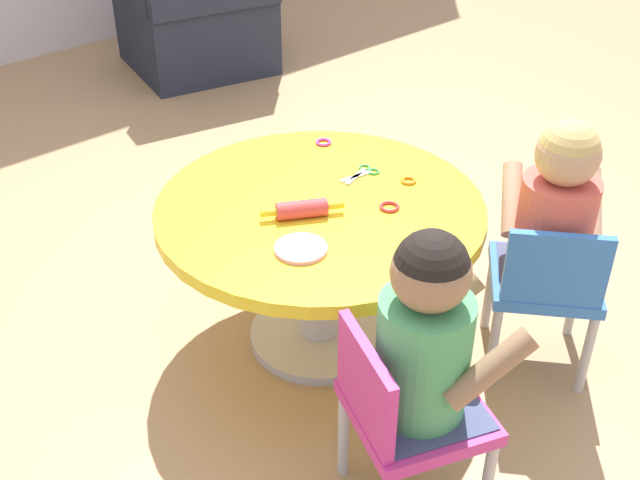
% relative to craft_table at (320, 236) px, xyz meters
% --- Properties ---
extents(ground_plane, '(10.00, 10.00, 0.00)m').
position_rel_craft_table_xyz_m(ground_plane, '(0.00, 0.00, -0.38)').
color(ground_plane, tan).
extents(craft_table, '(0.94, 0.94, 0.49)m').
position_rel_craft_table_xyz_m(craft_table, '(0.00, 0.00, 0.00)').
color(craft_table, silver).
rests_on(craft_table, ground).
extents(child_chair_left, '(0.39, 0.39, 0.54)m').
position_rel_craft_table_xyz_m(child_chair_left, '(-0.27, -0.59, -0.08)').
color(child_chair_left, '#B7B7BC').
rests_on(child_chair_left, ground).
extents(seated_child_left, '(0.42, 0.38, 0.51)m').
position_rel_craft_table_xyz_m(seated_child_left, '(-0.23, -0.61, 0.15)').
color(seated_child_left, '#3F4772').
rests_on(seated_child_left, ground).
extents(child_chair_right, '(0.42, 0.42, 0.54)m').
position_rel_craft_table_xyz_m(child_chair_right, '(0.39, -0.52, -0.08)').
color(child_chair_right, '#B7B7BC').
rests_on(child_chair_right, ground).
extents(seated_child_right, '(0.44, 0.43, 0.51)m').
position_rel_craft_table_xyz_m(seated_child_right, '(0.42, -0.49, 0.15)').
color(seated_child_right, '#3F4772').
rests_on(seated_child_right, ground).
extents(armchair_dark, '(0.84, 0.85, 0.85)m').
position_rel_craft_table_xyz_m(armchair_dark, '(1.04, 2.15, -0.08)').
color(armchair_dark, '#232838').
rests_on(armchair_dark, ground).
extents(rolling_pin, '(0.21, 0.13, 0.05)m').
position_rel_craft_table_xyz_m(rolling_pin, '(-0.08, -0.02, 0.14)').
color(rolling_pin, '#D83F3F').
rests_on(rolling_pin, craft_table).
extents(craft_scissors, '(0.14, 0.08, 0.01)m').
position_rel_craft_table_xyz_m(craft_scissors, '(0.21, 0.04, 0.11)').
color(craft_scissors, silver).
rests_on(craft_scissors, craft_table).
extents(playdough_blob_0, '(0.14, 0.14, 0.01)m').
position_rel_craft_table_xyz_m(playdough_blob_0, '(-0.19, -0.14, 0.12)').
color(playdough_blob_0, pink).
rests_on(playdough_blob_0, craft_table).
extents(cookie_cutter_0, '(0.05, 0.05, 0.01)m').
position_rel_craft_table_xyz_m(cookie_cutter_0, '(0.28, -0.08, 0.12)').
color(cookie_cutter_0, orange).
rests_on(cookie_cutter_0, craft_table).
extents(cookie_cutter_1, '(0.06, 0.06, 0.01)m').
position_rel_craft_table_xyz_m(cookie_cutter_1, '(0.13, -0.15, 0.12)').
color(cookie_cutter_1, red).
rests_on(cookie_cutter_1, craft_table).
extents(cookie_cutter_2, '(0.05, 0.05, 0.01)m').
position_rel_craft_table_xyz_m(cookie_cutter_2, '(0.26, 0.27, 0.12)').
color(cookie_cutter_2, '#D83FA5').
rests_on(cookie_cutter_2, craft_table).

